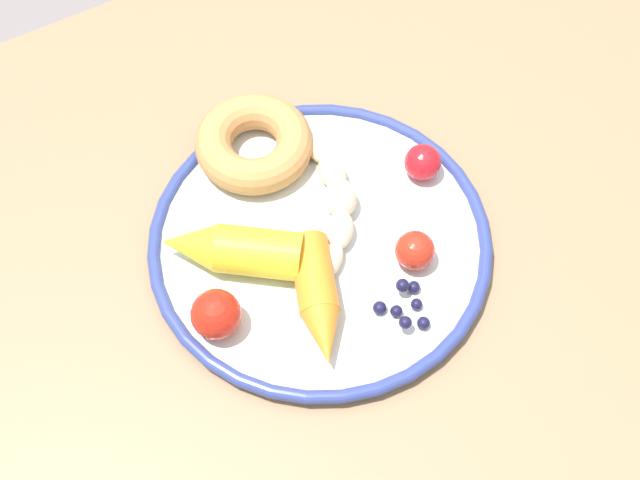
{
  "coord_description": "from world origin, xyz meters",
  "views": [
    {
      "loc": [
        -0.15,
        -0.31,
        1.43
      ],
      "look_at": [
        0.05,
        0.04,
        0.75
      ],
      "focal_mm": 49.01,
      "sensor_mm": 36.0,
      "label": 1
    }
  ],
  "objects_px": {
    "carrot_orange": "(317,299)",
    "blueberry_pile": "(404,306)",
    "tomato_far": "(216,314)",
    "carrot_yellow": "(231,249)",
    "tomato_near": "(423,162)",
    "tomato_mid": "(415,251)",
    "plate": "(320,242)",
    "donut": "(254,143)",
    "banana": "(334,200)",
    "dining_table": "(296,340)"
  },
  "relations": [
    {
      "from": "tomato_far",
      "to": "dining_table",
      "type": "bearing_deg",
      "value": -5.33
    },
    {
      "from": "donut",
      "to": "tomato_far",
      "type": "distance_m",
      "value": 0.18
    },
    {
      "from": "dining_table",
      "to": "carrot_orange",
      "type": "relative_size",
      "value": 9.95
    },
    {
      "from": "carrot_yellow",
      "to": "blueberry_pile",
      "type": "distance_m",
      "value": 0.16
    },
    {
      "from": "tomato_mid",
      "to": "carrot_orange",
      "type": "bearing_deg",
      "value": 179.5
    },
    {
      "from": "carrot_orange",
      "to": "donut",
      "type": "bearing_deg",
      "value": 80.54
    },
    {
      "from": "dining_table",
      "to": "carrot_yellow",
      "type": "height_order",
      "value": "carrot_yellow"
    },
    {
      "from": "carrot_yellow",
      "to": "tomato_near",
      "type": "distance_m",
      "value": 0.2
    },
    {
      "from": "dining_table",
      "to": "tomato_mid",
      "type": "bearing_deg",
      "value": -11.23
    },
    {
      "from": "donut",
      "to": "tomato_near",
      "type": "xyz_separation_m",
      "value": [
        0.13,
        -0.1,
        -0.0
      ]
    },
    {
      "from": "tomato_mid",
      "to": "plate",
      "type": "bearing_deg",
      "value": 136.13
    },
    {
      "from": "donut",
      "to": "dining_table",
      "type": "bearing_deg",
      "value": -105.12
    },
    {
      "from": "tomato_mid",
      "to": "tomato_far",
      "type": "xyz_separation_m",
      "value": [
        -0.18,
        0.03,
        0.0
      ]
    },
    {
      "from": "donut",
      "to": "tomato_near",
      "type": "height_order",
      "value": "same"
    },
    {
      "from": "tomato_near",
      "to": "dining_table",
      "type": "bearing_deg",
      "value": -161.9
    },
    {
      "from": "donut",
      "to": "tomato_mid",
      "type": "distance_m",
      "value": 0.19
    },
    {
      "from": "plate",
      "to": "tomato_far",
      "type": "xyz_separation_m",
      "value": [
        -0.12,
        -0.03,
        0.02
      ]
    },
    {
      "from": "carrot_yellow",
      "to": "donut",
      "type": "bearing_deg",
      "value": 53.14
    },
    {
      "from": "carrot_orange",
      "to": "blueberry_pile",
      "type": "height_order",
      "value": "carrot_orange"
    },
    {
      "from": "plate",
      "to": "tomato_near",
      "type": "height_order",
      "value": "tomato_near"
    },
    {
      "from": "donut",
      "to": "tomato_far",
      "type": "height_order",
      "value": "tomato_far"
    },
    {
      "from": "dining_table",
      "to": "carrot_orange",
      "type": "bearing_deg",
      "value": -59.79
    },
    {
      "from": "tomato_near",
      "to": "tomato_mid",
      "type": "height_order",
      "value": "same"
    },
    {
      "from": "plate",
      "to": "blueberry_pile",
      "type": "relative_size",
      "value": 6.52
    },
    {
      "from": "dining_table",
      "to": "plate",
      "type": "xyz_separation_m",
      "value": [
        0.05,
        0.04,
        0.09
      ]
    },
    {
      "from": "tomato_near",
      "to": "tomato_far",
      "type": "distance_m",
      "value": 0.24
    },
    {
      "from": "carrot_yellow",
      "to": "donut",
      "type": "relative_size",
      "value": 1.12
    },
    {
      "from": "blueberry_pile",
      "to": "tomato_far",
      "type": "height_order",
      "value": "tomato_far"
    },
    {
      "from": "plate",
      "to": "tomato_near",
      "type": "xyz_separation_m",
      "value": [
        0.12,
        0.02,
        0.02
      ]
    },
    {
      "from": "donut",
      "to": "tomato_far",
      "type": "relative_size",
      "value": 2.59
    },
    {
      "from": "banana",
      "to": "tomato_far",
      "type": "xyz_separation_m",
      "value": [
        -0.15,
        -0.06,
        0.01
      ]
    },
    {
      "from": "tomato_far",
      "to": "blueberry_pile",
      "type": "bearing_deg",
      "value": -24.17
    },
    {
      "from": "carrot_orange",
      "to": "carrot_yellow",
      "type": "relative_size",
      "value": 0.99
    },
    {
      "from": "carrot_orange",
      "to": "tomato_far",
      "type": "xyz_separation_m",
      "value": [
        -0.08,
        0.03,
        0.0
      ]
    },
    {
      "from": "donut",
      "to": "tomato_near",
      "type": "bearing_deg",
      "value": -37.34
    },
    {
      "from": "donut",
      "to": "tomato_far",
      "type": "bearing_deg",
      "value": -127.24
    },
    {
      "from": "tomato_mid",
      "to": "banana",
      "type": "bearing_deg",
      "value": 112.01
    },
    {
      "from": "carrot_yellow",
      "to": "donut",
      "type": "distance_m",
      "value": 0.12
    },
    {
      "from": "banana",
      "to": "tomato_far",
      "type": "relative_size",
      "value": 3.51
    },
    {
      "from": "carrot_yellow",
      "to": "tomato_near",
      "type": "relative_size",
      "value": 3.62
    },
    {
      "from": "banana",
      "to": "carrot_orange",
      "type": "height_order",
      "value": "carrot_orange"
    },
    {
      "from": "carrot_yellow",
      "to": "tomato_mid",
      "type": "height_order",
      "value": "carrot_yellow"
    },
    {
      "from": "tomato_near",
      "to": "blueberry_pile",
      "type": "bearing_deg",
      "value": -128.74
    },
    {
      "from": "plate",
      "to": "donut",
      "type": "relative_size",
      "value": 2.79
    },
    {
      "from": "blueberry_pile",
      "to": "tomato_near",
      "type": "bearing_deg",
      "value": 51.26
    },
    {
      "from": "carrot_yellow",
      "to": "tomato_far",
      "type": "relative_size",
      "value": 2.89
    },
    {
      "from": "plate",
      "to": "banana",
      "type": "relative_size",
      "value": 2.05
    },
    {
      "from": "banana",
      "to": "carrot_orange",
      "type": "xyz_separation_m",
      "value": [
        -0.06,
        -0.08,
        0.01
      ]
    },
    {
      "from": "carrot_yellow",
      "to": "tomato_far",
      "type": "height_order",
      "value": "same"
    },
    {
      "from": "plate",
      "to": "tomato_mid",
      "type": "relative_size",
      "value": 8.79
    }
  ]
}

